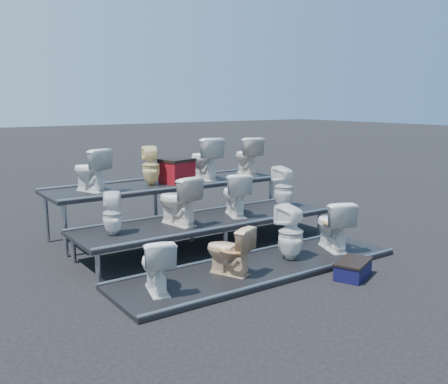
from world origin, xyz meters
TOP-DOWN VIEW (x-y plane):
  - ground at (0.00, 0.00)m, footprint 80.00×80.00m
  - tier_front at (0.00, -1.30)m, footprint 4.20×1.20m
  - tier_mid at (0.00, 0.00)m, footprint 4.20×1.20m
  - tier_back at (0.00, 1.30)m, footprint 4.20×1.20m
  - toilet_0 at (-1.57, -1.30)m, footprint 0.52×0.72m
  - toilet_1 at (-0.52, -1.30)m, footprint 0.59×0.72m
  - toilet_2 at (0.56, -1.30)m, footprint 0.40×0.40m
  - toilet_3 at (1.42, -1.30)m, footprint 0.67×0.85m
  - toilet_4 at (-1.56, 0.00)m, footprint 0.35×0.36m
  - toilet_5 at (-0.53, 0.00)m, footprint 0.53×0.78m
  - toilet_6 at (0.53, 0.00)m, footprint 0.61×0.78m
  - toilet_7 at (1.57, 0.00)m, footprint 0.36×0.37m
  - toilet_8 at (-1.38, 1.30)m, footprint 0.56×0.76m
  - toilet_9 at (-0.31, 1.30)m, footprint 0.38×0.38m
  - toilet_10 at (0.78, 1.30)m, footprint 0.51×0.80m
  - toilet_11 at (1.77, 1.30)m, footprint 0.59×0.81m
  - red_crate at (0.17, 1.26)m, footprint 0.61×0.54m
  - step_stool at (0.83, -2.21)m, footprint 0.65×0.53m

SIDE VIEW (x-z plane):
  - ground at x=0.00m, z-range 0.00..0.00m
  - tier_front at x=0.00m, z-range 0.00..0.06m
  - step_stool at x=0.83m, z-range 0.00..0.20m
  - tier_mid at x=0.00m, z-range 0.00..0.46m
  - toilet_1 at x=-0.52m, z-range 0.06..0.70m
  - toilet_0 at x=-1.57m, z-range 0.06..0.72m
  - tier_back at x=0.00m, z-range 0.00..0.86m
  - toilet_3 at x=1.42m, z-range 0.06..0.82m
  - toilet_2 at x=0.56m, z-range 0.06..0.85m
  - toilet_4 at x=-1.56m, z-range 0.46..1.06m
  - toilet_6 at x=0.53m, z-range 0.46..1.16m
  - toilet_7 at x=1.57m, z-range 0.46..1.18m
  - toilet_5 at x=-0.53m, z-range 0.46..1.20m
  - red_crate at x=0.17m, z-range 0.86..1.24m
  - toilet_9 at x=-0.31m, z-range 0.86..1.53m
  - toilet_8 at x=-1.38m, z-range 0.86..1.55m
  - toilet_11 at x=1.77m, z-range 0.86..1.60m
  - toilet_10 at x=0.78m, z-range 0.86..1.64m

